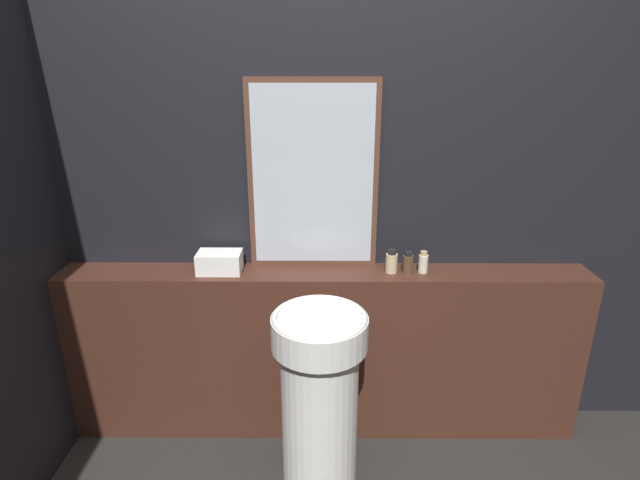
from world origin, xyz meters
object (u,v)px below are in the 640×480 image
object	(u,v)px
conditioner_bottle	(408,263)
towel_stack	(220,262)
mirror	(313,177)
lotion_bottle	(423,263)
pedestal_sink	(320,397)
shampoo_bottle	(392,262)

from	to	relation	value
conditioner_bottle	towel_stack	bearing A→B (deg)	-180.00
mirror	lotion_bottle	distance (m)	0.66
towel_stack	mirror	bearing A→B (deg)	11.78
conditioner_bottle	lotion_bottle	size ratio (longest dim) A/B	0.98
pedestal_sink	conditioner_bottle	size ratio (longest dim) A/B	8.29
towel_stack	shampoo_bottle	world-z (taller)	shampoo_bottle
mirror	pedestal_sink	bearing A→B (deg)	-85.93
pedestal_sink	conditioner_bottle	bearing A→B (deg)	42.59
lotion_bottle	shampoo_bottle	bearing A→B (deg)	180.00
conditioner_bottle	lotion_bottle	distance (m)	0.07
shampoo_bottle	conditioner_bottle	size ratio (longest dim) A/B	1.08
mirror	conditioner_bottle	distance (m)	0.60
towel_stack	lotion_bottle	size ratio (longest dim) A/B	1.94
shampoo_bottle	lotion_bottle	distance (m)	0.15
pedestal_sink	mirror	xyz separation A→B (m)	(-0.03, 0.47, 0.86)
mirror	conditioner_bottle	world-z (taller)	mirror
conditioner_bottle	lotion_bottle	bearing A→B (deg)	-0.00
pedestal_sink	lotion_bottle	xyz separation A→B (m)	(0.48, 0.38, 0.47)
towel_stack	conditioner_bottle	size ratio (longest dim) A/B	1.99
pedestal_sink	lotion_bottle	bearing A→B (deg)	38.06
mirror	towel_stack	bearing A→B (deg)	-168.22
towel_stack	shampoo_bottle	size ratio (longest dim) A/B	1.84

